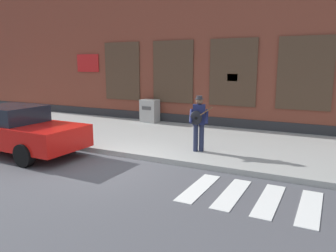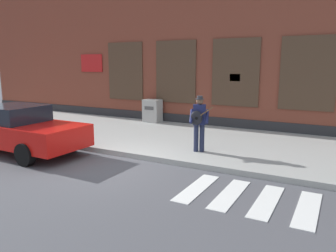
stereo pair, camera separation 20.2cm
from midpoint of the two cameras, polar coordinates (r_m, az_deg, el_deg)
ground_plane at (r=9.30m, az=-9.94°, el=-7.20°), size 160.00×160.00×0.00m
sidewalk at (r=12.36m, az=0.53°, el=-2.17°), size 28.00×5.53×0.16m
building_backdrop at (r=16.45m, az=8.18°, el=12.70°), size 28.00×4.06×6.88m
crosswalk at (r=7.29m, az=22.74°, el=-13.00°), size 5.20×1.90×0.01m
red_car at (r=11.56m, az=-25.31°, el=-0.61°), size 4.62×2.03×1.53m
busker at (r=10.06m, az=4.77°, el=1.00°), size 0.79×0.67×1.74m
utility_box at (r=15.38m, az=-3.58°, el=2.66°), size 0.79×0.61×1.05m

